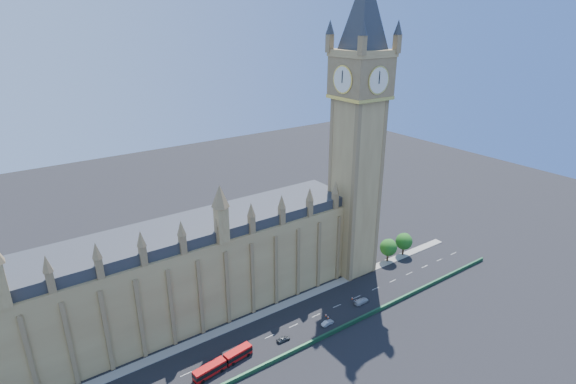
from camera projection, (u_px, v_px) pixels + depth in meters
ground at (282, 331)px, 123.33m from camera, size 400.00×400.00×0.00m
palace_westminster at (160, 280)px, 121.77m from camera, size 120.00×20.00×28.00m
elizabeth_tower at (359, 110)px, 134.72m from camera, size 20.59×20.59×105.00m
bridge_parapet at (301, 347)px, 116.24m from camera, size 160.00×0.60×1.20m
kerb_north at (263, 313)px, 130.56m from camera, size 160.00×3.00×0.16m
tree_east_near at (389, 247)px, 156.96m from camera, size 6.00×6.00×8.50m
tree_east_far at (404, 241)px, 161.24m from camera, size 6.00×6.00×8.50m
red_bus at (223, 362)px, 109.98m from camera, size 16.47×4.33×2.77m
car_grey at (283, 339)px, 119.29m from camera, size 3.80×1.64×1.28m
car_silver at (328, 323)px, 125.61m from camera, size 3.98×1.63×1.28m
car_white at (361, 301)px, 135.15m from camera, size 5.15×2.33×1.46m
cone_a at (352, 298)px, 137.16m from camera, size 0.50×0.50×0.73m
cone_b at (326, 315)px, 129.26m from camera, size 0.51×0.51×0.76m
cone_c at (328, 317)px, 128.37m from camera, size 0.57×0.57×0.72m
cone_d at (356, 300)px, 136.34m from camera, size 0.52×0.52×0.64m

